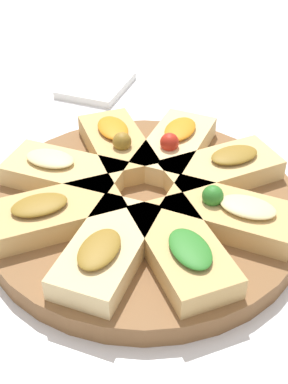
# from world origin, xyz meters

# --- Properties ---
(ground_plane) EXTENTS (3.00, 3.00, 0.00)m
(ground_plane) POSITION_xyz_m (0.00, 0.00, 0.00)
(ground_plane) COLOR white
(serving_board) EXTENTS (0.35, 0.35, 0.02)m
(serving_board) POSITION_xyz_m (0.00, 0.00, 0.01)
(serving_board) COLOR brown
(serving_board) RESTS_ON ground_plane
(focaccia_slice_0) EXTENTS (0.13, 0.15, 0.03)m
(focaccia_slice_0) POSITION_xyz_m (0.06, 0.08, 0.04)
(focaccia_slice_0) COLOR tan
(focaccia_slice_0) RESTS_ON serving_board
(focaccia_slice_1) EXTENTS (0.09, 0.14, 0.04)m
(focaccia_slice_1) POSITION_xyz_m (-0.02, 0.10, 0.04)
(focaccia_slice_1) COLOR tan
(focaccia_slice_1) RESTS_ON serving_board
(focaccia_slice_2) EXTENTS (0.15, 0.12, 0.03)m
(focaccia_slice_2) POSITION_xyz_m (-0.08, 0.05, 0.04)
(focaccia_slice_2) COLOR #DBB775
(focaccia_slice_2) RESTS_ON serving_board
(focaccia_slice_3) EXTENTS (0.14, 0.09, 0.04)m
(focaccia_slice_3) POSITION_xyz_m (-0.09, -0.02, 0.04)
(focaccia_slice_3) COLOR #E5C689
(focaccia_slice_3) RESTS_ON serving_board
(focaccia_slice_4) EXTENTS (0.13, 0.15, 0.04)m
(focaccia_slice_4) POSITION_xyz_m (-0.06, -0.08, 0.04)
(focaccia_slice_4) COLOR tan
(focaccia_slice_4) RESTS_ON serving_board
(focaccia_slice_5) EXTENTS (0.09, 0.14, 0.03)m
(focaccia_slice_5) POSITION_xyz_m (0.02, -0.10, 0.04)
(focaccia_slice_5) COLOR #DBB775
(focaccia_slice_5) RESTS_ON serving_board
(focaccia_slice_6) EXTENTS (0.15, 0.13, 0.03)m
(focaccia_slice_6) POSITION_xyz_m (0.08, -0.06, 0.04)
(focaccia_slice_6) COLOR tan
(focaccia_slice_6) RESTS_ON serving_board
(focaccia_slice_7) EXTENTS (0.14, 0.09, 0.03)m
(focaccia_slice_7) POSITION_xyz_m (0.10, 0.02, 0.04)
(focaccia_slice_7) COLOR #E5C689
(focaccia_slice_7) RESTS_ON serving_board
(napkin_stack) EXTENTS (0.13, 0.12, 0.01)m
(napkin_stack) POSITION_xyz_m (-0.22, -0.24, 0.01)
(napkin_stack) COLOR white
(napkin_stack) RESTS_ON ground_plane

